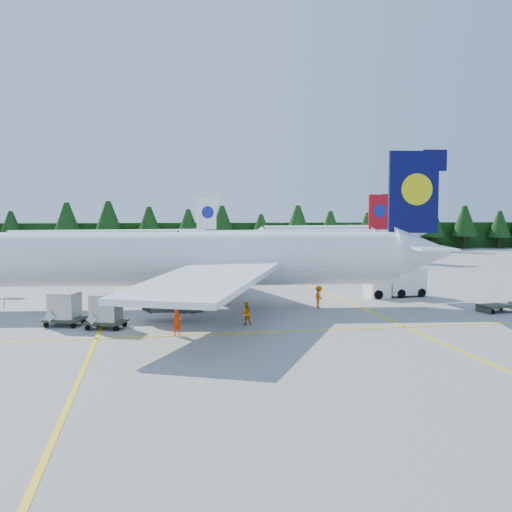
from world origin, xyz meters
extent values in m
plane|color=gray|center=(0.00, 0.00, 0.00)|extent=(320.00, 320.00, 0.00)
cube|color=yellow|center=(-14.00, 20.00, 0.01)|extent=(0.25, 120.00, 0.01)
cube|color=yellow|center=(6.00, 20.00, 0.01)|extent=(0.25, 120.00, 0.01)
cube|color=yellow|center=(0.00, -6.00, 0.01)|extent=(80.00, 0.25, 0.01)
cube|color=black|center=(0.00, 82.00, 3.00)|extent=(220.00, 4.00, 6.00)
cylinder|color=white|center=(-9.24, 5.44, 3.94)|extent=(37.43, 8.70, 4.37)
cube|color=#08083E|center=(10.84, 3.07, 9.40)|extent=(4.17, 0.87, 6.78)
cube|color=white|center=(-4.90, 14.29, 3.28)|extent=(9.64, 17.36, 1.24)
cylinder|color=slate|center=(-7.42, 11.61, 1.75)|extent=(3.96, 2.72, 2.30)
cube|color=white|center=(-7.08, -4.17, 3.28)|extent=(12.82, 17.64, 1.24)
cylinder|color=slate|center=(-8.90, -0.98, 1.75)|extent=(3.96, 2.72, 2.30)
cylinder|color=white|center=(9.58, 46.61, 3.39)|extent=(32.25, 7.41, 3.77)
cone|color=white|center=(-7.64, 44.63, 3.39)|extent=(3.05, 4.05, 3.77)
cube|color=#AC0B14|center=(26.89, 48.61, 8.10)|extent=(3.59, 0.74, 5.84)
cube|color=white|center=(11.47, 54.89, 2.83)|extent=(11.01, 15.20, 1.07)
cylinder|color=slate|center=(9.89, 52.15, 1.51)|extent=(3.41, 2.33, 1.98)
cube|color=white|center=(13.30, 38.98, 2.83)|extent=(8.34, 14.97, 1.07)
cylinder|color=slate|center=(11.14, 41.29, 1.51)|extent=(3.41, 2.33, 1.98)
cylinder|color=slate|center=(-2.51, 45.22, 0.80)|extent=(0.23, 0.23, 1.60)
cylinder|color=white|center=(-17.56, 58.12, 3.32)|extent=(31.53, 7.81, 3.68)
cube|color=white|center=(-0.67, 60.39, 7.92)|extent=(3.51, 0.78, 5.71)
cylinder|color=slate|center=(-29.35, 56.54, 0.74)|extent=(0.22, 0.22, 1.47)
cylinder|color=white|center=(28.26, 72.00, 3.56)|extent=(33.83, 8.30, 3.95)
cone|color=white|center=(10.23, 69.63, 3.56)|extent=(3.26, 4.28, 3.95)
cube|color=white|center=(46.39, 74.38, 8.50)|extent=(3.77, 0.83, 6.13)
cylinder|color=slate|center=(15.60, 70.34, 0.79)|extent=(0.24, 0.24, 1.58)
cube|color=white|center=(9.60, 7.50, 1.00)|extent=(2.10, 2.10, 2.00)
cube|color=black|center=(9.60, 7.50, 1.48)|extent=(1.80, 1.97, 0.86)
cube|color=white|center=(12.45, 7.80, 1.43)|extent=(3.64, 2.45, 2.48)
cube|color=#353A2A|center=(15.61, -1.72, 0.50)|extent=(2.84, 1.98, 0.15)
cube|color=#353A2A|center=(-16.46, -1.33, 0.45)|extent=(2.92, 2.55, 0.16)
cube|color=#ADB0B2|center=(-16.46, -1.33, 1.40)|extent=(2.16, 2.12, 1.74)
cube|color=#353A2A|center=(-13.63, -2.80, 0.45)|extent=(2.92, 2.55, 0.16)
cube|color=#ADB0B2|center=(-13.63, -2.80, 1.40)|extent=(2.16, 2.12, 1.74)
imported|color=#F93905|center=(-9.13, -6.02, 0.84)|extent=(0.73, 0.67, 1.68)
imported|color=orange|center=(-4.35, -3.23, 0.78)|extent=(0.86, 0.73, 1.57)
imported|color=#ED5804|center=(2.60, 2.59, 0.91)|extent=(0.85, 0.91, 1.83)
camera|label=1|loc=(-10.78, -41.20, 7.41)|focal=40.00mm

